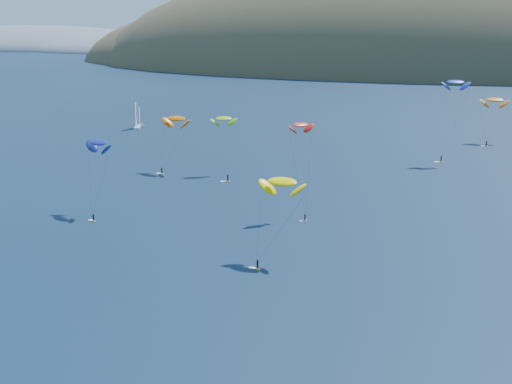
{
  "coord_description": "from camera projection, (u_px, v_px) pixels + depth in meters",
  "views": [
    {
      "loc": [
        33.49,
        -67.97,
        48.82
      ],
      "look_at": [
        -5.72,
        80.0,
        9.0
      ],
      "focal_mm": 50.0,
      "sensor_mm": 36.0,
      "label": 1
    }
  ],
  "objects": [
    {
      "name": "island",
      "position": [
        453.0,
        80.0,
        603.2
      ],
      "size": [
        730.0,
        300.0,
        210.0
      ],
      "color": "#3D3526",
      "rests_on": "ground"
    },
    {
      "name": "headland",
      "position": [
        55.0,
        50.0,
        897.1
      ],
      "size": [
        460.0,
        250.0,
        60.0
      ],
      "color": "slate",
      "rests_on": "ground"
    },
    {
      "name": "sailboat",
      "position": [
        137.0,
        126.0,
        295.96
      ],
      "size": [
        10.38,
        9.15,
        12.4
      ],
      "rotation": [
        0.0,
        0.0,
        0.3
      ],
      "color": "silver",
      "rests_on": "ground"
    },
    {
      "name": "kitesurfer_1",
      "position": [
        176.0,
        119.0,
        216.53
      ],
      "size": [
        10.32,
        10.2,
        18.64
      ],
      "rotation": [
        0.0,
        0.0,
        -0.24
      ],
      "color": "#F0AD1A",
      "rests_on": "ground"
    },
    {
      "name": "kitesurfer_2",
      "position": [
        282.0,
        182.0,
        140.16
      ],
      "size": [
        10.07,
        11.78,
        18.13
      ],
      "rotation": [
        0.0,
        0.0,
        -0.19
      ],
      "color": "#F0AD1A",
      "rests_on": "ground"
    },
    {
      "name": "kitesurfer_3",
      "position": [
        224.0,
        119.0,
        213.76
      ],
      "size": [
        9.7,
        15.62,
        18.54
      ],
      "rotation": [
        0.0,
        0.0,
        0.5
      ],
      "color": "#F0AD1A",
      "rests_on": "ground"
    },
    {
      "name": "kitesurfer_4",
      "position": [
        456.0,
        82.0,
        227.67
      ],
      "size": [
        9.4,
        7.09,
        28.0
      ],
      "rotation": [
        0.0,
        0.0,
        0.25
      ],
      "color": "#F0AD1A",
      "rests_on": "ground"
    },
    {
      "name": "kitesurfer_9",
      "position": [
        301.0,
        125.0,
        168.54
      ],
      "size": [
        6.82,
        9.68,
        23.65
      ],
      "rotation": [
        0.0,
        0.0,
        0.78
      ],
      "color": "#F0AD1A",
      "rests_on": "ground"
    },
    {
      "name": "kitesurfer_10",
      "position": [
        99.0,
        143.0,
        173.07
      ],
      "size": [
        9.66,
        14.28,
        19.38
      ],
      "rotation": [
        0.0,
        0.0,
        -0.51
      ],
      "color": "#F0AD1A",
      "rests_on": "ground"
    },
    {
      "name": "kitesurfer_11",
      "position": [
        495.0,
        100.0,
        263.27
      ],
      "size": [
        10.18,
        13.36,
        18.37
      ],
      "rotation": [
        0.0,
        0.0,
        0.05
      ],
      "color": "#F0AD1A",
      "rests_on": "ground"
    }
  ]
}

